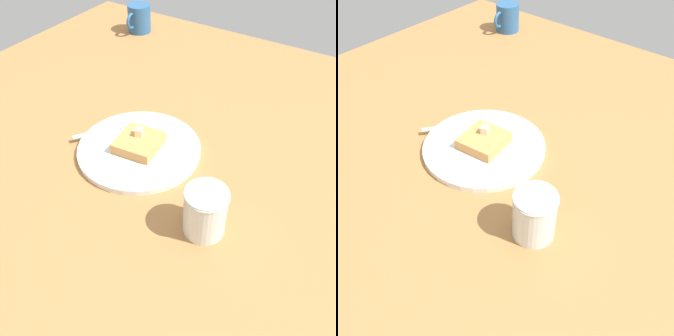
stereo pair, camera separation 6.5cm
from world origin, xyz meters
TOP-DOWN VIEW (x-y plane):
  - table_surface at (0.00, 0.00)cm, footprint 118.46×118.46cm
  - plate at (3.61, 0.52)cm, footprint 24.66×24.66cm
  - toast_slice_center at (3.61, 0.52)cm, footprint 9.37×9.16cm
  - butter_pat_primary at (2.66, -0.39)cm, footprint 1.96×1.87cm
  - fork at (1.42, -7.28)cm, footprint 13.91×10.38cm
  - syrup_jar at (13.83, 20.80)cm, footprint 7.11×7.11cm
  - coffee_mug at (-43.84, -33.63)cm, footprint 9.76×7.05cm

SIDE VIEW (x-z plane):
  - table_surface at x=0.00cm, z-range 0.00..2.46cm
  - plate at x=3.61cm, z-range 2.54..3.73cm
  - fork at x=1.42cm, z-range 3.65..4.01cm
  - toast_slice_center at x=3.61cm, z-range 3.65..5.76cm
  - syrup_jar at x=13.83cm, z-range 2.24..10.77cm
  - butter_pat_primary at x=2.66cm, z-range 5.76..7.31cm
  - coffee_mug at x=-43.84cm, z-range 2.48..10.62cm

